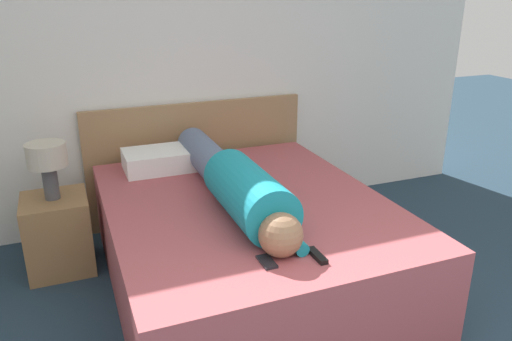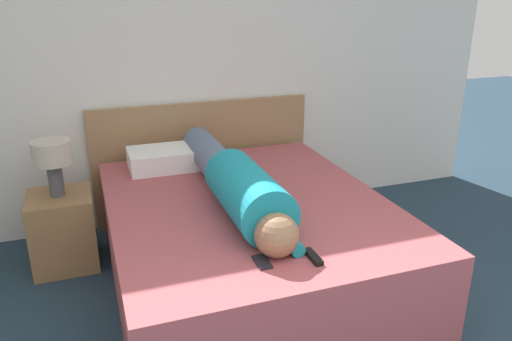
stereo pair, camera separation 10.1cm
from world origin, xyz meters
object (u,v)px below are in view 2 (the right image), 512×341
nightstand (63,230)px  person_lying (235,182)px  pillow_near_headboard (172,158)px  bed (248,244)px  table_lamp (52,157)px  tv_remote (313,257)px  cell_phone (262,262)px

nightstand → person_lying: person_lying is taller
person_lying → pillow_near_headboard: size_ratio=2.88×
bed → person_lying: person_lying is taller
bed → table_lamp: bearing=149.0°
tv_remote → cell_phone: tv_remote is taller
tv_remote → person_lying: bearing=101.5°
person_lying → tv_remote: person_lying is taller
table_lamp → person_lying: (1.03, -0.68, -0.06)m
table_lamp → cell_phone: 1.68m
person_lying → nightstand: bearing=146.6°
bed → person_lying: size_ratio=1.16×
bed → nightstand: bearing=149.0°
bed → cell_phone: (-0.17, -0.72, 0.30)m
tv_remote → cell_phone: (-0.24, 0.05, -0.01)m
person_lying → table_lamp: bearing=146.6°
nightstand → pillow_near_headboard: size_ratio=0.85×
bed → tv_remote: tv_remote is taller
table_lamp → tv_remote: size_ratio=2.51×
person_lying → tv_remote: 0.78m
nightstand → table_lamp: 0.53m
bed → cell_phone: bearing=-103.4°
pillow_near_headboard → bed: bearing=-67.2°
table_lamp → person_lying: person_lying is taller
bed → table_lamp: table_lamp is taller
nightstand → table_lamp: bearing=90.0°
table_lamp → tv_remote: table_lamp is taller
table_lamp → cell_phone: size_ratio=2.90×
nightstand → table_lamp: (0.00, 0.00, 0.53)m
bed → cell_phone: 0.80m
nightstand → table_lamp: table_lamp is taller
table_lamp → person_lying: bearing=-33.4°
nightstand → tv_remote: tv_remote is taller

